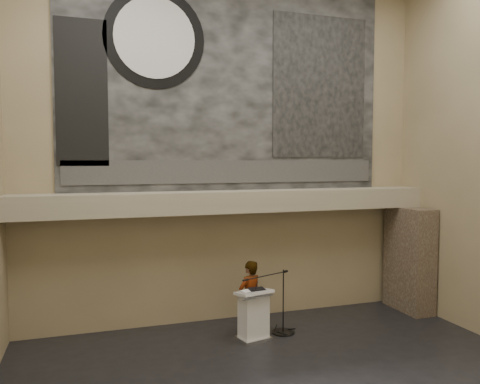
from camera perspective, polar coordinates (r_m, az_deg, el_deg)
name	(u,v)px	position (r m, az deg, el deg)	size (l,w,h in m)	color
wall_back	(230,147)	(11.45, -1.25, 5.51)	(10.00, 0.02, 8.50)	#867555
soffit	(235,201)	(11.10, -0.64, -1.16)	(10.00, 0.80, 0.50)	gray
sprinkler_left	(168,216)	(10.71, -8.76, -2.89)	(0.04, 0.04, 0.06)	#B2893D
sprinkler_right	(308,211)	(11.79, 8.28, -2.27)	(0.04, 0.04, 0.06)	#B2893D
banner	(230,87)	(11.55, -1.22, 12.72)	(8.00, 0.05, 5.00)	black
banner_text_strip	(231,172)	(11.38, -1.15, 2.49)	(7.76, 0.02, 0.55)	#303030
banner_clock_rim	(155,38)	(11.33, -10.36, 17.99)	(2.30, 2.30, 0.02)	black
banner_clock_face	(155,38)	(11.31, -10.34, 18.02)	(1.84, 1.84, 0.02)	silver
banner_building_print	(320,87)	(12.44, 9.74, 12.49)	(2.60, 0.02, 3.60)	black
banner_brick_print	(82,93)	(10.98, -18.74, 11.40)	(1.10, 0.02, 3.20)	black
stone_pier	(409,259)	(13.12, 19.94, -7.67)	(0.60, 1.40, 2.70)	#413428
lectern	(254,315)	(10.52, 1.67, -14.80)	(0.84, 0.68, 1.14)	silver
binder	(257,289)	(10.40, 2.07, -11.77)	(0.33, 0.27, 0.04)	black
papers	(248,291)	(10.31, 0.96, -12.00)	(0.21, 0.29, 0.01)	white
speaker_person	(250,298)	(10.74, 1.20, -12.79)	(0.61, 0.40, 1.68)	silver
mic_stand	(282,324)	(11.07, 5.12, -15.72)	(1.37, 0.71, 1.46)	black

